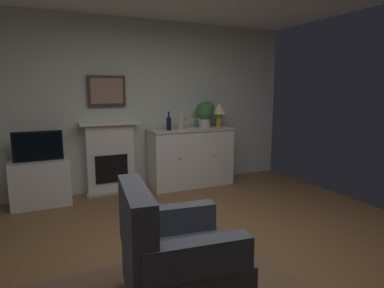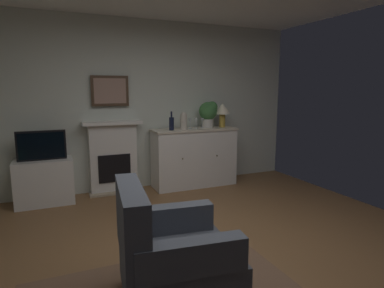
{
  "view_description": "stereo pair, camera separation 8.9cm",
  "coord_description": "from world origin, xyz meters",
  "px_view_note": "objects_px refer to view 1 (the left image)",
  "views": [
    {
      "loc": [
        -1.43,
        -2.4,
        1.57
      ],
      "look_at": [
        -0.0,
        0.67,
        1.0
      ],
      "focal_mm": 30.53,
      "sensor_mm": 36.0,
      "label": 1
    },
    {
      "loc": [
        -1.35,
        -2.44,
        1.57
      ],
      "look_at": [
        -0.0,
        0.67,
        1.0
      ],
      "focal_mm": 30.53,
      "sensor_mm": 36.0,
      "label": 2
    }
  ],
  "objects_px": {
    "framed_picture": "(107,91)",
    "wine_glass_right": "(199,121)",
    "wine_bottle": "(169,123)",
    "tv_cabinet": "(41,183)",
    "armchair": "(174,256)",
    "wine_glass_center": "(193,121)",
    "wine_glass_left": "(187,121)",
    "potted_plant_small": "(205,112)",
    "vase_decorative": "(181,121)",
    "fireplace_unit": "(110,157)",
    "tv_set": "(38,146)",
    "sideboard_cabinet": "(191,157)",
    "table_lamp": "(219,110)"
  },
  "relations": [
    {
      "from": "vase_decorative",
      "to": "tv_set",
      "type": "xyz_separation_m",
      "value": [
        -2.05,
        0.04,
        -0.26
      ]
    },
    {
      "from": "framed_picture",
      "to": "tv_set",
      "type": "bearing_deg",
      "value": -166.69
    },
    {
      "from": "framed_picture",
      "to": "wine_bottle",
      "type": "xyz_separation_m",
      "value": [
        0.87,
        -0.27,
        -0.49
      ]
    },
    {
      "from": "fireplace_unit",
      "to": "table_lamp",
      "type": "bearing_deg",
      "value": -5.67
    },
    {
      "from": "vase_decorative",
      "to": "fireplace_unit",
      "type": "bearing_deg",
      "value": 168.03
    },
    {
      "from": "wine_glass_center",
      "to": "tv_cabinet",
      "type": "distance_m",
      "value": 2.41
    },
    {
      "from": "wine_glass_left",
      "to": "wine_glass_center",
      "type": "relative_size",
      "value": 1.0
    },
    {
      "from": "wine_glass_right",
      "to": "tv_set",
      "type": "relative_size",
      "value": 0.27
    },
    {
      "from": "wine_glass_center",
      "to": "tv_set",
      "type": "bearing_deg",
      "value": -179.34
    },
    {
      "from": "wine_glass_left",
      "to": "armchair",
      "type": "bearing_deg",
      "value": -115.87
    },
    {
      "from": "wine_bottle",
      "to": "potted_plant_small",
      "type": "height_order",
      "value": "potted_plant_small"
    },
    {
      "from": "wine_glass_left",
      "to": "tv_cabinet",
      "type": "relative_size",
      "value": 0.22
    },
    {
      "from": "fireplace_unit",
      "to": "sideboard_cabinet",
      "type": "distance_m",
      "value": 1.29
    },
    {
      "from": "framed_picture",
      "to": "sideboard_cabinet",
      "type": "height_order",
      "value": "framed_picture"
    },
    {
      "from": "fireplace_unit",
      "to": "wine_bottle",
      "type": "height_order",
      "value": "wine_bottle"
    },
    {
      "from": "framed_picture",
      "to": "wine_glass_right",
      "type": "distance_m",
      "value": 1.52
    },
    {
      "from": "framed_picture",
      "to": "tv_cabinet",
      "type": "bearing_deg",
      "value": -167.99
    },
    {
      "from": "sideboard_cabinet",
      "to": "wine_glass_center",
      "type": "height_order",
      "value": "wine_glass_center"
    },
    {
      "from": "fireplace_unit",
      "to": "wine_glass_left",
      "type": "xyz_separation_m",
      "value": [
        1.21,
        -0.16,
        0.52
      ]
    },
    {
      "from": "wine_bottle",
      "to": "wine_glass_right",
      "type": "xyz_separation_m",
      "value": [
        0.56,
        0.07,
        0.01
      ]
    },
    {
      "from": "wine_bottle",
      "to": "tv_set",
      "type": "relative_size",
      "value": 0.47
    },
    {
      "from": "wine_bottle",
      "to": "tv_cabinet",
      "type": "relative_size",
      "value": 0.39
    },
    {
      "from": "wine_bottle",
      "to": "wine_glass_center",
      "type": "relative_size",
      "value": 1.76
    },
    {
      "from": "wine_bottle",
      "to": "wine_glass_right",
      "type": "distance_m",
      "value": 0.56
    },
    {
      "from": "wine_bottle",
      "to": "wine_glass_left",
      "type": "distance_m",
      "value": 0.34
    },
    {
      "from": "fireplace_unit",
      "to": "framed_picture",
      "type": "relative_size",
      "value": 2.0
    },
    {
      "from": "table_lamp",
      "to": "potted_plant_small",
      "type": "xyz_separation_m",
      "value": [
        -0.23,
        0.05,
        -0.02
      ]
    },
    {
      "from": "wine_glass_left",
      "to": "wine_glass_right",
      "type": "bearing_deg",
      "value": 3.07
    },
    {
      "from": "framed_picture",
      "to": "vase_decorative",
      "type": "xyz_separation_m",
      "value": [
        1.07,
        -0.27,
        -0.46
      ]
    },
    {
      "from": "framed_picture",
      "to": "vase_decorative",
      "type": "height_order",
      "value": "framed_picture"
    },
    {
      "from": "fireplace_unit",
      "to": "vase_decorative",
      "type": "bearing_deg",
      "value": -11.97
    },
    {
      "from": "tv_cabinet",
      "to": "wine_glass_right",
      "type": "bearing_deg",
      "value": 0.22
    },
    {
      "from": "armchair",
      "to": "wine_glass_center",
      "type": "bearing_deg",
      "value": 62.34
    },
    {
      "from": "vase_decorative",
      "to": "armchair",
      "type": "height_order",
      "value": "vase_decorative"
    },
    {
      "from": "sideboard_cabinet",
      "to": "wine_glass_center",
      "type": "xyz_separation_m",
      "value": [
        0.04,
        0.02,
        0.59
      ]
    },
    {
      "from": "wine_bottle",
      "to": "wine_glass_left",
      "type": "height_order",
      "value": "wine_bottle"
    },
    {
      "from": "sideboard_cabinet",
      "to": "wine_bottle",
      "type": "distance_m",
      "value": 0.71
    },
    {
      "from": "table_lamp",
      "to": "potted_plant_small",
      "type": "height_order",
      "value": "potted_plant_small"
    },
    {
      "from": "wine_glass_right",
      "to": "tv_set",
      "type": "distance_m",
      "value": 2.41
    },
    {
      "from": "vase_decorative",
      "to": "armchair",
      "type": "xyz_separation_m",
      "value": [
        -1.19,
        -2.66,
        -0.7
      ]
    },
    {
      "from": "framed_picture",
      "to": "wine_bottle",
      "type": "bearing_deg",
      "value": -17.35
    },
    {
      "from": "tv_cabinet",
      "to": "wine_glass_left",
      "type": "bearing_deg",
      "value": -0.07
    },
    {
      "from": "wine_glass_left",
      "to": "wine_glass_right",
      "type": "xyz_separation_m",
      "value": [
        0.22,
        0.01,
        0.0
      ]
    },
    {
      "from": "wine_glass_right",
      "to": "armchair",
      "type": "height_order",
      "value": "wine_glass_right"
    },
    {
      "from": "sideboard_cabinet",
      "to": "wine_bottle",
      "type": "relative_size",
      "value": 4.75
    },
    {
      "from": "wine_bottle",
      "to": "tv_set",
      "type": "xyz_separation_m",
      "value": [
        -1.84,
        0.04,
        -0.23
      ]
    },
    {
      "from": "armchair",
      "to": "fireplace_unit",
      "type": "bearing_deg",
      "value": 87.75
    },
    {
      "from": "wine_glass_left",
      "to": "wine_glass_right",
      "type": "distance_m",
      "value": 0.22
    },
    {
      "from": "wine_bottle",
      "to": "tv_set",
      "type": "height_order",
      "value": "wine_bottle"
    },
    {
      "from": "vase_decorative",
      "to": "tv_cabinet",
      "type": "relative_size",
      "value": 0.37
    }
  ]
}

